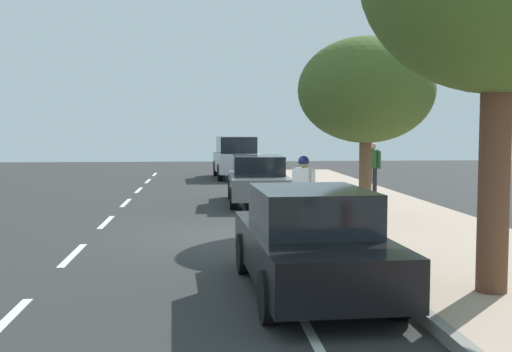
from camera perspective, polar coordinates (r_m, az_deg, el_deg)
The scene contains 12 objects.
ground at distance 14.18m, azimuth -2.07°, elevation -5.36°, with size 63.52×63.52×0.00m, color #2E2E2E.
sidewalk at distance 14.95m, azimuth 13.99°, elevation -4.67°, with size 4.04×39.70×0.16m, color tan.
curb_edge at distance 14.41m, azimuth 6.04°, elevation -4.90°, with size 0.16×39.70×0.16m, color gray.
lane_stripe_centre at distance 14.51m, azimuth -14.56°, elevation -5.25°, with size 0.14×40.00×0.01m.
lane_stripe_bike_edge at distance 14.21m, azimuth 0.19°, elevation -5.31°, with size 0.12×39.70×0.01m, color white.
parked_sedan_black_second at distance 9.20m, azimuth 4.95°, elevation -5.90°, with size 1.99×4.47×1.52m.
parked_sedan_grey_mid at distance 20.00m, azimuth 0.17°, elevation -0.36°, with size 1.92×4.44×1.52m.
parked_suv_silver_far at distance 30.26m, azimuth -1.82°, elevation 1.74°, with size 2.12×4.78×1.99m.
bicycle_at_curb at distance 15.80m, azimuth 3.32°, elevation -3.06°, with size 1.19×1.29×0.72m.
cyclist_with_backpack at distance 15.33m, azimuth 4.35°, elevation -0.67°, with size 0.55×0.53×1.73m.
street_tree_far_end at distance 15.47m, azimuth 9.88°, elevation 7.60°, with size 3.27×3.27×4.41m.
pedestrian_on_phone at distance 21.71m, azimuth 10.43°, elevation 1.01°, with size 0.49×0.44×1.75m.
Camera 1 is at (-0.69, -13.96, 2.38)m, focal length 44.39 mm.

